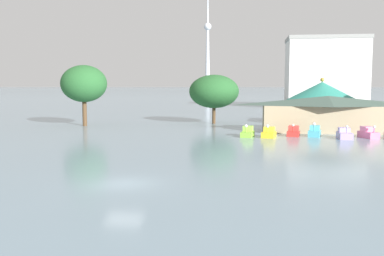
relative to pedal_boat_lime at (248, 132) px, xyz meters
The scene contains 13 objects.
ground_plane 28.39m from the pedal_boat_lime, 107.02° to the right, with size 2000.00×2000.00×0.00m, color gray.
pedal_boat_lime is the anchor object (origin of this frame).
pedal_boat_yellow 2.68m from the pedal_boat_lime, ahead, with size 2.03×2.56×1.71m.
pedal_boat_red 6.06m from the pedal_boat_lime, 14.42° to the left, with size 1.91×2.47×1.65m.
pedal_boat_cyan 8.60m from the pedal_boat_lime, ahead, with size 1.94×2.61×1.88m.
pedal_boat_lavender 11.79m from the pedal_boat_lime, ahead, with size 1.58×2.92×1.77m.
pedal_boat_pink 14.95m from the pedal_boat_lime, ahead, with size 2.18×3.11×1.65m.
boathouse 13.14m from the pedal_boat_lime, 31.57° to the left, with size 19.11×6.17×5.04m.
green_roof_pavilion 23.46m from the pedal_boat_lime, 57.77° to the left, with size 12.96×12.96×7.76m.
shoreline_tree_tall_left 28.87m from the pedal_boat_lime, 156.69° to the left, with size 7.28×7.28×9.68m.
shoreline_tree_mid 19.26m from the pedal_boat_lime, 107.64° to the left, with size 8.39×8.39×8.25m.
background_building_block 73.86m from the pedal_boat_lime, 72.76° to the left, with size 21.60×13.71×19.69m.
distant_broadcast_tower 321.44m from the pedal_boat_lime, 96.08° to the left, with size 6.33×6.33×138.40m.
Camera 1 is at (8.07, -27.24, 6.64)m, focal length 39.97 mm.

